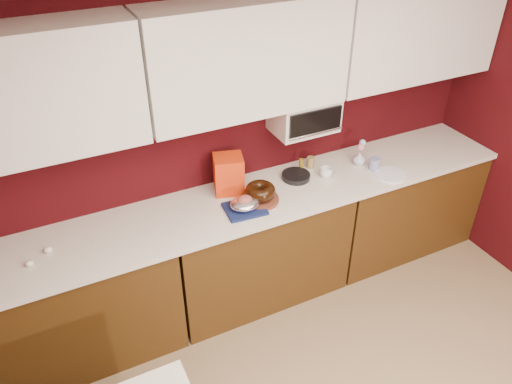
{
  "coord_description": "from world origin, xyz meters",
  "views": [
    {
      "loc": [
        -1.27,
        -0.63,
        2.89
      ],
      "look_at": [
        -0.05,
        1.84,
        1.02
      ],
      "focal_mm": 35.0,
      "sensor_mm": 36.0,
      "label": 1
    }
  ],
  "objects_px": {
    "coffee_mug": "(326,171)",
    "flower_vase": "(359,158)",
    "pandoro_box": "(229,174)",
    "blue_jar": "(374,164)",
    "toaster_oven": "(304,114)",
    "foil_ham_nest": "(245,203)",
    "bundt_cake": "(260,191)"
  },
  "relations": [
    {
      "from": "flower_vase",
      "to": "toaster_oven",
      "type": "bearing_deg",
      "value": 166.53
    },
    {
      "from": "coffee_mug",
      "to": "flower_vase",
      "type": "bearing_deg",
      "value": 7.22
    },
    {
      "from": "foil_ham_nest",
      "to": "flower_vase",
      "type": "height_order",
      "value": "flower_vase"
    },
    {
      "from": "pandoro_box",
      "to": "blue_jar",
      "type": "height_order",
      "value": "pandoro_box"
    },
    {
      "from": "foil_ham_nest",
      "to": "toaster_oven",
      "type": "bearing_deg",
      "value": 24.43
    },
    {
      "from": "pandoro_box",
      "to": "toaster_oven",
      "type": "bearing_deg",
      "value": 16.68
    },
    {
      "from": "blue_jar",
      "to": "toaster_oven",
      "type": "bearing_deg",
      "value": 156.91
    },
    {
      "from": "bundt_cake",
      "to": "blue_jar",
      "type": "distance_m",
      "value": 0.96
    },
    {
      "from": "blue_jar",
      "to": "coffee_mug",
      "type": "bearing_deg",
      "value": 169.84
    },
    {
      "from": "pandoro_box",
      "to": "flower_vase",
      "type": "bearing_deg",
      "value": 10.57
    },
    {
      "from": "foil_ham_nest",
      "to": "flower_vase",
      "type": "bearing_deg",
      "value": 8.6
    },
    {
      "from": "blue_jar",
      "to": "flower_vase",
      "type": "xyz_separation_m",
      "value": [
        -0.06,
        0.11,
        0.01
      ]
    },
    {
      "from": "foil_ham_nest",
      "to": "pandoro_box",
      "type": "xyz_separation_m",
      "value": [
        0.0,
        0.26,
        0.08
      ]
    },
    {
      "from": "pandoro_box",
      "to": "coffee_mug",
      "type": "bearing_deg",
      "value": 4.75
    },
    {
      "from": "toaster_oven",
      "to": "pandoro_box",
      "type": "xyz_separation_m",
      "value": [
        -0.59,
        -0.0,
        -0.34
      ]
    },
    {
      "from": "toaster_oven",
      "to": "blue_jar",
      "type": "bearing_deg",
      "value": -23.09
    },
    {
      "from": "coffee_mug",
      "to": "flower_vase",
      "type": "xyz_separation_m",
      "value": [
        0.33,
        0.04,
        0.01
      ]
    },
    {
      "from": "toaster_oven",
      "to": "blue_jar",
      "type": "distance_m",
      "value": 0.71
    },
    {
      "from": "toaster_oven",
      "to": "flower_vase",
      "type": "height_order",
      "value": "toaster_oven"
    },
    {
      "from": "toaster_oven",
      "to": "coffee_mug",
      "type": "height_order",
      "value": "toaster_oven"
    },
    {
      "from": "pandoro_box",
      "to": "bundt_cake",
      "type": "bearing_deg",
      "value": -40.19
    },
    {
      "from": "toaster_oven",
      "to": "foil_ham_nest",
      "type": "height_order",
      "value": "toaster_oven"
    },
    {
      "from": "foil_ham_nest",
      "to": "flower_vase",
      "type": "xyz_separation_m",
      "value": [
        1.05,
        0.16,
        0.0
      ]
    },
    {
      "from": "foil_ham_nest",
      "to": "coffee_mug",
      "type": "bearing_deg",
      "value": 9.23
    },
    {
      "from": "blue_jar",
      "to": "flower_vase",
      "type": "height_order",
      "value": "flower_vase"
    },
    {
      "from": "pandoro_box",
      "to": "blue_jar",
      "type": "bearing_deg",
      "value": 5.26
    },
    {
      "from": "bundt_cake",
      "to": "coffee_mug",
      "type": "height_order",
      "value": "bundt_cake"
    },
    {
      "from": "pandoro_box",
      "to": "flower_vase",
      "type": "height_order",
      "value": "pandoro_box"
    },
    {
      "from": "flower_vase",
      "to": "blue_jar",
      "type": "bearing_deg",
      "value": -61.59
    },
    {
      "from": "foil_ham_nest",
      "to": "pandoro_box",
      "type": "height_order",
      "value": "pandoro_box"
    },
    {
      "from": "toaster_oven",
      "to": "bundt_cake",
      "type": "xyz_separation_m",
      "value": [
        -0.45,
        -0.22,
        -0.39
      ]
    },
    {
      "from": "bundt_cake",
      "to": "coffee_mug",
      "type": "xyz_separation_m",
      "value": [
        0.58,
        0.07,
        -0.04
      ]
    }
  ]
}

